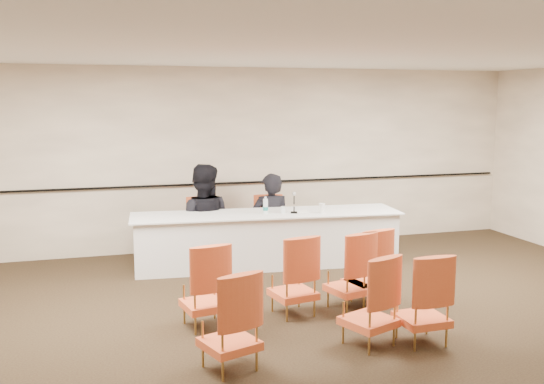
{
  "coord_description": "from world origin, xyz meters",
  "views": [
    {
      "loc": [
        -2.3,
        -5.81,
        2.45
      ],
      "look_at": [
        0.18,
        2.6,
        1.13
      ],
      "focal_mm": 40.0,
      "sensor_mm": 36.0,
      "label": 1
    }
  ],
  "objects": [
    {
      "name": "floor",
      "position": [
        0.0,
        0.0,
        0.0
      ],
      "size": [
        10.0,
        10.0,
        0.0
      ],
      "primitive_type": "plane",
      "color": "black",
      "rests_on": "ground"
    },
    {
      "name": "ceiling",
      "position": [
        0.0,
        0.0,
        3.0
      ],
      "size": [
        10.0,
        10.0,
        0.0
      ],
      "primitive_type": "plane",
      "rotation": [
        3.14,
        0.0,
        0.0
      ],
      "color": "white",
      "rests_on": "ground"
    },
    {
      "name": "wall_back",
      "position": [
        0.0,
        4.0,
        1.5
      ],
      "size": [
        10.0,
        0.04,
        3.0
      ],
      "primitive_type": "cube",
      "color": "tan",
      "rests_on": "ground"
    },
    {
      "name": "wall_rail",
      "position": [
        0.0,
        3.96,
        1.1
      ],
      "size": [
        9.8,
        0.04,
        0.03
      ],
      "primitive_type": "cube",
      "color": "black",
      "rests_on": "wall_back"
    },
    {
      "name": "panel_table",
      "position": [
        0.14,
        2.72,
        0.4
      ],
      "size": [
        4.06,
        1.26,
        0.8
      ],
      "primitive_type": null,
      "rotation": [
        0.0,
        0.0,
        -0.09
      ],
      "color": "white",
      "rests_on": "ground"
    },
    {
      "name": "panelist_main",
      "position": [
        0.36,
        3.29,
        0.44
      ],
      "size": [
        0.66,
        0.45,
        1.77
      ],
      "primitive_type": "imported",
      "rotation": [
        0.0,
        0.0,
        3.1
      ],
      "color": "black",
      "rests_on": "ground"
    },
    {
      "name": "panelist_main_chair",
      "position": [
        0.36,
        3.29,
        0.47
      ],
      "size": [
        0.54,
        0.54,
        0.95
      ],
      "primitive_type": null,
      "rotation": [
        0.0,
        0.0,
        -0.09
      ],
      "color": "#D54926",
      "rests_on": "ground"
    },
    {
      "name": "panelist_second",
      "position": [
        -0.71,
        3.39,
        0.51
      ],
      "size": [
        1.14,
        1.01,
        1.96
      ],
      "primitive_type": "imported",
      "rotation": [
        0.0,
        0.0,
        2.82
      ],
      "color": "black",
      "rests_on": "ground"
    },
    {
      "name": "panelist_second_chair",
      "position": [
        -0.71,
        3.39,
        0.47
      ],
      "size": [
        0.54,
        0.54,
        0.95
      ],
      "primitive_type": null,
      "rotation": [
        0.0,
        0.0,
        -0.09
      ],
      "color": "#D54926",
      "rests_on": "ground"
    },
    {
      "name": "papers",
      "position": [
        0.62,
        2.68,
        0.8
      ],
      "size": [
        0.3,
        0.23,
        0.0
      ],
      "primitive_type": "cube",
      "rotation": [
        0.0,
        0.0,
        -0.02
      ],
      "color": "white",
      "rests_on": "panel_table"
    },
    {
      "name": "microphone",
      "position": [
        0.52,
        2.58,
        0.95
      ],
      "size": [
        0.17,
        0.24,
        0.3
      ],
      "primitive_type": null,
      "rotation": [
        0.0,
        0.0,
        -0.32
      ],
      "color": "black",
      "rests_on": "panel_table"
    },
    {
      "name": "water_bottle",
      "position": [
        0.11,
        2.69,
        0.93
      ],
      "size": [
        0.1,
        0.1,
        0.25
      ],
      "primitive_type": null,
      "rotation": [
        0.0,
        0.0,
        -0.41
      ],
      "color": "#177F7D",
      "rests_on": "panel_table"
    },
    {
      "name": "drinking_glass",
      "position": [
        0.37,
        2.64,
        0.85
      ],
      "size": [
        0.07,
        0.07,
        0.1
      ],
      "primitive_type": "cylinder",
      "rotation": [
        0.0,
        0.0,
        0.06
      ],
      "color": "white",
      "rests_on": "panel_table"
    },
    {
      "name": "coffee_cup",
      "position": [
        0.92,
        2.48,
        0.87
      ],
      "size": [
        0.12,
        0.12,
        0.14
      ],
      "primitive_type": "cylinder",
      "rotation": [
        0.0,
        0.0,
        -0.43
      ],
      "color": "silver",
      "rests_on": "panel_table"
    },
    {
      "name": "aud_chair_front_left",
      "position": [
        -1.2,
        0.49,
        0.47
      ],
      "size": [
        0.58,
        0.58,
        0.95
      ],
      "primitive_type": null,
      "rotation": [
        0.0,
        0.0,
        0.18
      ],
      "color": "#D54926",
      "rests_on": "ground"
    },
    {
      "name": "aud_chair_front_mid",
      "position": [
        -0.16,
        0.59,
        0.47
      ],
      "size": [
        0.58,
        0.58,
        0.95
      ],
      "primitive_type": null,
      "rotation": [
        0.0,
        0.0,
        0.18
      ],
      "color": "#D54926",
      "rests_on": "ground"
    },
    {
      "name": "aud_chair_front_right",
      "position": [
        0.82,
        0.69,
        0.47
      ],
      "size": [
        0.6,
        0.6,
        0.95
      ],
      "primitive_type": null,
      "rotation": [
        0.0,
        0.0,
        0.22
      ],
      "color": "#D54926",
      "rests_on": "ground"
    },
    {
      "name": "aud_chair_back_left",
      "position": [
        -1.18,
        -0.63,
        0.47
      ],
      "size": [
        0.64,
        0.64,
        0.95
      ],
      "primitive_type": null,
      "rotation": [
        0.0,
        0.0,
        0.33
      ],
      "color": "#D54926",
      "rests_on": "ground"
    },
    {
      "name": "aud_chair_back_mid",
      "position": [
        0.29,
        -0.47,
        0.47
      ],
      "size": [
        0.65,
        0.65,
        0.95
      ],
      "primitive_type": null,
      "rotation": [
        0.0,
        0.0,
        0.38
      ],
      "color": "#D54926",
      "rests_on": "ground"
    },
    {
      "name": "aud_chair_back_right",
      "position": [
        0.84,
        -0.57,
        0.47
      ],
      "size": [
        0.51,
        0.51,
        0.95
      ],
      "primitive_type": null,
      "rotation": [
        0.0,
        0.0,
        0.02
      ],
      "color": "#D54926",
      "rests_on": "ground"
    },
    {
      "name": "aud_chair_extra",
      "position": [
        0.54,
        0.58,
        0.47
      ],
      "size": [
        0.61,
        0.61,
        0.95
      ],
      "primitive_type": null,
      "rotation": [
        0.0,
        0.0,
        0.26
      ],
      "color": "#D54926",
      "rests_on": "ground"
    }
  ]
}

